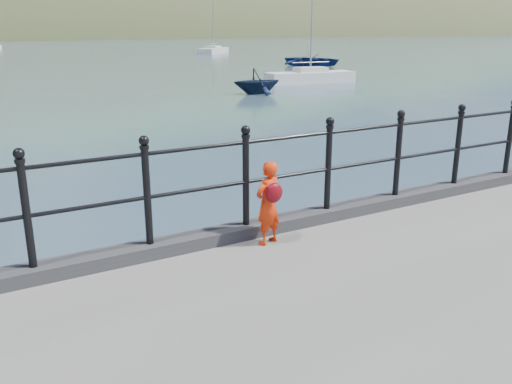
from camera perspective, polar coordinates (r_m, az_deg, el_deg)
ground at (r=6.87m, az=-6.11°, el=-12.92°), size 600.00×600.00×0.00m
kerb at (r=6.27m, az=-5.86°, el=-4.98°), size 60.00×0.30×0.15m
railing at (r=6.04m, az=-6.07°, el=1.63°), size 18.11×0.11×1.20m
far_shore at (r=249.61m, az=-20.74°, el=9.89°), size 830.00×200.00×156.00m
child at (r=6.16m, az=1.29°, el=-1.11°), size 0.41×0.35×0.98m
launch_blue at (r=51.06m, az=6.06°, el=13.65°), size 5.57×6.48×1.13m
launch_navy at (r=29.32m, az=0.10°, el=11.60°), size 2.79×2.48×1.36m
sailboat_far at (r=77.60m, az=-4.51°, el=14.62°), size 6.88×7.05×10.87m
sailboat_near at (r=35.48m, az=5.73°, el=11.89°), size 5.95×2.26×8.05m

